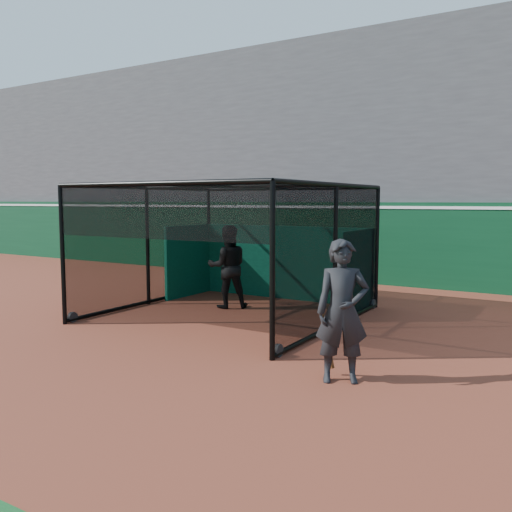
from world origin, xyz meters
The scene contains 6 objects.
ground centered at (0.00, 0.00, 0.00)m, with size 120.00×120.00×0.00m, color brown.
outfield_wall centered at (0.00, 8.50, 1.29)m, with size 50.00×0.50×2.50m.
grandstand centered at (0.00, 12.27, 4.48)m, with size 50.00×7.85×8.95m.
batting_cage centered at (0.35, 2.33, 1.43)m, with size 5.03×5.17×2.86m.
batter centered at (-0.21, 2.98, 0.99)m, with size 0.96×0.75×1.97m, color black.
on_deck_player centered at (4.15, -0.61, 1.01)m, with size 0.88×0.78×2.02m.
Camera 1 is at (6.97, -7.63, 2.56)m, focal length 38.00 mm.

